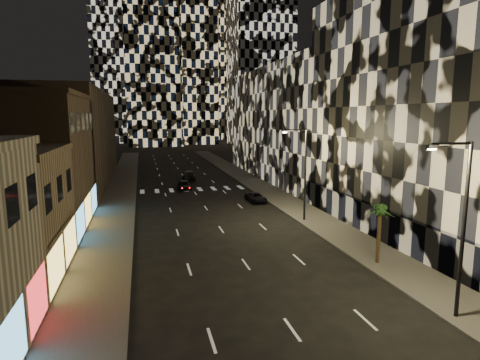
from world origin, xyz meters
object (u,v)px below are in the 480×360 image
car_dark_oncoming (189,175)px  palm_tree (380,215)px  streetlight_far (303,168)px  car_dark_rightlane (256,197)px  streetlight_near (460,218)px  car_dark_midlane (184,185)px

car_dark_oncoming → palm_tree: palm_tree is taller
streetlight_far → car_dark_rightlane: streetlight_far is taller
car_dark_oncoming → car_dark_rightlane: size_ratio=1.29×
streetlight_near → car_dark_oncoming: 49.46m
streetlight_far → car_dark_midlane: streetlight_far is taller
streetlight_near → streetlight_far: bearing=90.0°
streetlight_far → car_dark_rightlane: (-1.94, 9.71, -4.79)m
car_dark_midlane → car_dark_oncoming: size_ratio=0.76×
streetlight_near → car_dark_rightlane: streetlight_near is taller
streetlight_near → palm_tree: streetlight_near is taller
streetlight_near → car_dark_midlane: (-9.55, 39.87, -4.67)m
car_dark_midlane → car_dark_rightlane: bearing=-55.9°
streetlight_near → palm_tree: size_ratio=2.15×
streetlight_near → car_dark_midlane: 41.26m
streetlight_near → palm_tree: 8.00m
car_dark_oncoming → car_dark_rightlane: (5.91, -18.91, -0.20)m
palm_tree → streetlight_near: bearing=-94.7°
streetlight_near → streetlight_far: size_ratio=1.00×
streetlight_far → palm_tree: size_ratio=2.15×
car_dark_oncoming → streetlight_near: bearing=105.2°
streetlight_near → car_dark_midlane: bearing=103.5°
streetlight_far → car_dark_midlane: 22.54m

